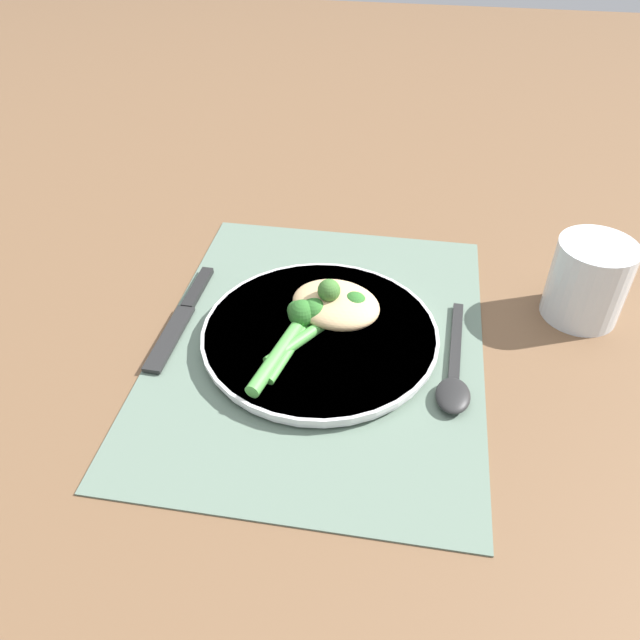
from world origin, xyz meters
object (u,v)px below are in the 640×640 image
(chicken_fillet, at_px, (336,304))
(broccoli_stalk_rear, at_px, (299,323))
(broccoli_stalk_left, at_px, (313,313))
(water_glass, at_px, (588,281))
(spoon, at_px, (454,381))
(broccoli_stalk_right, at_px, (339,310))
(knife, at_px, (183,314))
(plate, at_px, (320,335))

(chicken_fillet, relative_size, broccoli_stalk_rear, 0.88)
(chicken_fillet, height_order, broccoli_stalk_left, chicken_fillet)
(water_glass, bearing_deg, spoon, 135.32)
(broccoli_stalk_right, distance_m, knife, 0.18)
(knife, distance_m, spoon, 0.31)
(water_glass, bearing_deg, plate, 109.18)
(knife, bearing_deg, water_glass, -168.18)
(broccoli_stalk_rear, xyz_separation_m, spoon, (-0.04, -0.16, -0.02))
(chicken_fillet, bearing_deg, plate, 157.86)
(broccoli_stalk_left, xyz_separation_m, broccoli_stalk_rear, (-0.02, 0.01, 0.00))
(chicken_fillet, xyz_separation_m, broccoli_stalk_left, (-0.02, 0.02, -0.00))
(broccoli_stalk_left, distance_m, broccoli_stalk_rear, 0.02)
(broccoli_stalk_rear, distance_m, spoon, 0.17)
(plate, distance_m, chicken_fillet, 0.04)
(broccoli_stalk_left, bearing_deg, plate, -43.58)
(broccoli_stalk_left, height_order, broccoli_stalk_rear, broccoli_stalk_rear)
(broccoli_stalk_right, height_order, water_glass, water_glass)
(broccoli_stalk_left, distance_m, spoon, 0.16)
(plate, xyz_separation_m, water_glass, (0.10, -0.28, 0.03))
(chicken_fillet, relative_size, knife, 0.65)
(broccoli_stalk_rear, relative_size, spoon, 0.78)
(knife, bearing_deg, broccoli_stalk_rear, 172.10)
(broccoli_stalk_right, xyz_separation_m, broccoli_stalk_rear, (-0.03, 0.04, 0.00))
(broccoli_stalk_left, bearing_deg, broccoli_stalk_right, 29.75)
(plate, height_order, spoon, plate)
(broccoli_stalk_left, relative_size, knife, 0.71)
(broccoli_stalk_rear, distance_m, water_glass, 0.32)
(broccoli_stalk_left, height_order, knife, broccoli_stalk_left)
(spoon, bearing_deg, broccoli_stalk_rear, -10.60)
(plate, height_order, broccoli_stalk_rear, broccoli_stalk_rear)
(broccoli_stalk_left, height_order, spoon, broccoli_stalk_left)
(chicken_fillet, distance_m, water_glass, 0.28)
(broccoli_stalk_rear, relative_size, knife, 0.74)
(spoon, bearing_deg, broccoli_stalk_right, -25.63)
(broccoli_stalk_left, distance_m, knife, 0.15)
(water_glass, bearing_deg, broccoli_stalk_left, 105.89)
(chicken_fillet, distance_m, broccoli_stalk_rear, 0.05)
(knife, height_order, spoon, spoon)
(broccoli_stalk_left, relative_size, spoon, 0.74)
(broccoli_stalk_right, height_order, broccoli_stalk_left, broccoli_stalk_right)
(chicken_fillet, xyz_separation_m, spoon, (-0.07, -0.13, -0.02))
(plate, relative_size, spoon, 1.46)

